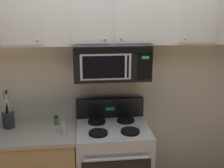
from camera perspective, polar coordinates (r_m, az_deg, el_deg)
name	(u,v)px	position (r m, az deg, el deg)	size (l,w,h in m)	color
back_wall	(109,77)	(3.05, -0.62, 1.54)	(5.20, 0.10, 2.70)	silver
stove_range	(113,163)	(3.07, 0.14, -16.41)	(0.76, 0.69, 1.12)	#B7BABF
over_range_microwave	(111,61)	(2.76, -0.12, 4.79)	(0.76, 0.43, 0.35)	black
upper_cabinets	(111,16)	(2.74, -0.19, 14.19)	(2.50, 0.36, 0.55)	silver
utensil_crock_charcoal	(8,118)	(3.01, -21.05, -6.62)	(0.12, 0.12, 0.40)	#2D2D33
salt_shaker	(64,128)	(2.74, -10.18, -9.09)	(0.05, 0.05, 0.12)	white
spice_jar	(56,120)	(2.96, -11.68, -7.49)	(0.05, 0.05, 0.09)	#4C7F33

